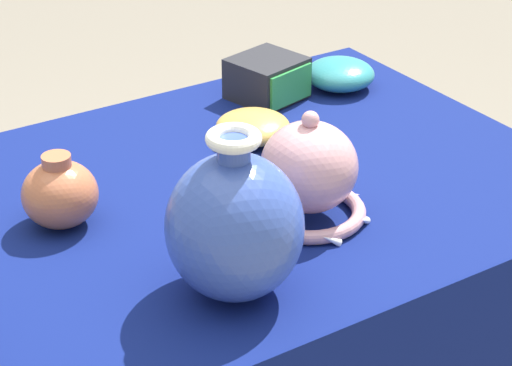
{
  "coord_description": "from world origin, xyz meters",
  "views": [
    {
      "loc": [
        -0.67,
        -1.21,
        1.56
      ],
      "look_at": [
        0.0,
        -0.15,
        0.87
      ],
      "focal_mm": 70.0,
      "sensor_mm": 36.0,
      "label": 1
    }
  ],
  "objects_px": {
    "bowl_shallow_ochre": "(253,127)",
    "jar_round_terracotta": "(60,194)",
    "vase_dome_bell": "(309,175)",
    "vase_tall_bulbous": "(235,225)",
    "bowl_shallow_teal": "(340,74)",
    "mosaic_tile_box": "(268,78)"
  },
  "relations": [
    {
      "from": "bowl_shallow_teal",
      "to": "jar_round_terracotta",
      "type": "relative_size",
      "value": 1.17
    },
    {
      "from": "bowl_shallow_teal",
      "to": "jar_round_terracotta",
      "type": "height_order",
      "value": "jar_round_terracotta"
    },
    {
      "from": "bowl_shallow_ochre",
      "to": "jar_round_terracotta",
      "type": "distance_m",
      "value": 0.41
    },
    {
      "from": "vase_dome_bell",
      "to": "bowl_shallow_teal",
      "type": "xyz_separation_m",
      "value": [
        0.34,
        0.38,
        -0.04
      ]
    },
    {
      "from": "vase_dome_bell",
      "to": "bowl_shallow_teal",
      "type": "relative_size",
      "value": 1.42
    },
    {
      "from": "mosaic_tile_box",
      "to": "vase_tall_bulbous",
      "type": "bearing_deg",
      "value": -140.78
    },
    {
      "from": "bowl_shallow_teal",
      "to": "mosaic_tile_box",
      "type": "bearing_deg",
      "value": 166.84
    },
    {
      "from": "vase_dome_bell",
      "to": "jar_round_terracotta",
      "type": "bearing_deg",
      "value": 150.41
    },
    {
      "from": "jar_round_terracotta",
      "to": "vase_dome_bell",
      "type": "bearing_deg",
      "value": -29.59
    },
    {
      "from": "bowl_shallow_ochre",
      "to": "bowl_shallow_teal",
      "type": "bearing_deg",
      "value": 21.07
    },
    {
      "from": "vase_tall_bulbous",
      "to": "bowl_shallow_ochre",
      "type": "height_order",
      "value": "vase_tall_bulbous"
    },
    {
      "from": "jar_round_terracotta",
      "to": "vase_tall_bulbous",
      "type": "bearing_deg",
      "value": -66.64
    },
    {
      "from": "vase_tall_bulbous",
      "to": "vase_dome_bell",
      "type": "xyz_separation_m",
      "value": [
        0.2,
        0.11,
        -0.03
      ]
    },
    {
      "from": "vase_dome_bell",
      "to": "mosaic_tile_box",
      "type": "distance_m",
      "value": 0.46
    },
    {
      "from": "bowl_shallow_ochre",
      "to": "jar_round_terracotta",
      "type": "relative_size",
      "value": 1.14
    },
    {
      "from": "vase_dome_bell",
      "to": "bowl_shallow_ochre",
      "type": "distance_m",
      "value": 0.29
    },
    {
      "from": "vase_tall_bulbous",
      "to": "mosaic_tile_box",
      "type": "distance_m",
      "value": 0.66
    },
    {
      "from": "vase_tall_bulbous",
      "to": "mosaic_tile_box",
      "type": "relative_size",
      "value": 1.61
    },
    {
      "from": "bowl_shallow_teal",
      "to": "vase_dome_bell",
      "type": "bearing_deg",
      "value": -132.34
    },
    {
      "from": "jar_round_terracotta",
      "to": "bowl_shallow_ochre",
      "type": "bearing_deg",
      "value": 12.73
    },
    {
      "from": "vase_dome_bell",
      "to": "jar_round_terracotta",
      "type": "distance_m",
      "value": 0.37
    },
    {
      "from": "vase_dome_bell",
      "to": "mosaic_tile_box",
      "type": "height_order",
      "value": "vase_dome_bell"
    }
  ]
}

